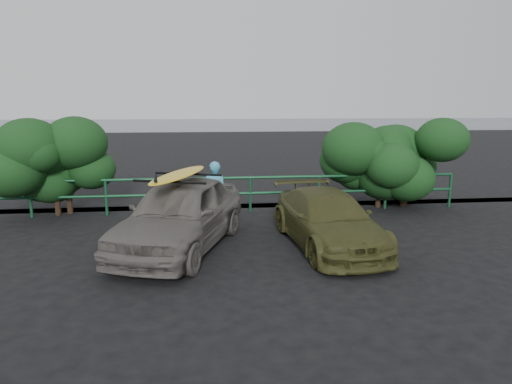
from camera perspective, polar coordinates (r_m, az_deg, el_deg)
The scene contains 10 objects.
ground at distance 8.28m, azimuth -4.40°, elevation -10.92°, with size 80.00×80.00×0.00m, color black.
ocean at distance 67.74m, azimuth -6.01°, elevation 8.58°, with size 200.00×200.00×0.00m, color #535A65.
guardrail at distance 12.93m, azimuth -5.13°, elevation -0.38°, with size 14.00×0.08×1.04m, color #154B2B, non-canonical shape.
shrub_left at distance 13.98m, azimuth -25.31°, elevation 2.45°, with size 3.20×2.40×2.48m, color #174018, non-canonical shape.
shrub_right at distance 14.28m, azimuth 15.30°, elevation 3.21°, with size 3.20×2.40×2.43m, color #174018, non-canonical shape.
sedan at distance 9.87m, azimuth -9.44°, elevation -2.73°, with size 1.79×4.46×1.52m, color #635E58.
olive_vehicle at distance 10.09m, azimuth 8.96°, elevation -3.40°, with size 1.65×4.07×1.18m, color #41421D.
man at distance 11.71m, azimuth -5.17°, elevation -0.11°, with size 0.60×0.39×1.64m, color #42A1C8.
roof_rack at distance 9.71m, azimuth -9.59°, elevation 1.77°, with size 1.56×1.09×0.05m, color black, non-canonical shape.
surfboard at distance 9.70m, azimuth -9.60°, elevation 2.16°, with size 0.56×2.69×0.08m, color gold.
Camera 1 is at (-0.19, -7.66, 3.12)m, focal length 32.00 mm.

